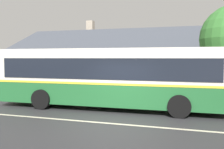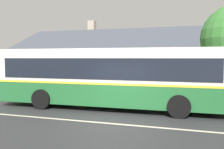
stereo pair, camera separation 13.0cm
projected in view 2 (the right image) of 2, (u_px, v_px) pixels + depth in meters
The scene contains 7 objects.
ground_plane at pixel (112, 124), 9.77m from camera, with size 300.00×300.00×0.00m, color #2D2D30.
sidewalk_far at pixel (142, 98), 15.46m from camera, with size 60.00×3.00×0.15m, color #ADAAA3.
lane_divider_stripe at pixel (112, 124), 9.77m from camera, with size 60.00×0.16×0.01m, color beige.
community_building at pixel (154, 66), 23.62m from camera, with size 25.09×10.29×6.45m.
transit_bus at pixel (109, 76), 12.75m from camera, with size 11.59×2.97×3.03m.
bench_by_building at pixel (38, 87), 17.04m from camera, with size 1.74×0.51×0.94m.
bench_down_street at pixel (109, 89), 16.09m from camera, with size 1.70×0.51×0.94m.
Camera 2 is at (2.94, -9.15, 2.59)m, focal length 40.00 mm.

